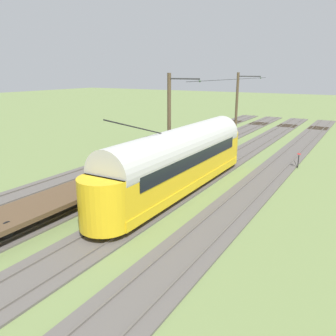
{
  "coord_description": "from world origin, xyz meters",
  "views": [
    {
      "loc": [
        -12.67,
        21.51,
        7.82
      ],
      "look_at": [
        -1.48,
        2.65,
        1.63
      ],
      "focal_mm": 36.71,
      "sensor_mm": 36.0,
      "label": 1
    }
  ],
  "objects_px": {
    "vintage_streetcar": "(179,159)",
    "flatcar_adjacent": "(70,193)",
    "track_end_bumper": "(186,135)",
    "catenary_pole_mid_near": "(170,124)",
    "switch_stand": "(298,160)",
    "catenary_pole_foreground": "(237,107)"
  },
  "relations": [
    {
      "from": "catenary_pole_mid_near",
      "to": "track_end_bumper",
      "type": "relative_size",
      "value": 4.29
    },
    {
      "from": "vintage_streetcar",
      "to": "track_end_bumper",
      "type": "bearing_deg",
      "value": -63.62
    },
    {
      "from": "switch_stand",
      "to": "track_end_bumper",
      "type": "height_order",
      "value": "switch_stand"
    },
    {
      "from": "flatcar_adjacent",
      "to": "track_end_bumper",
      "type": "distance_m",
      "value": 23.31
    },
    {
      "from": "track_end_bumper",
      "to": "flatcar_adjacent",
      "type": "bearing_deg",
      "value": 100.54
    },
    {
      "from": "vintage_streetcar",
      "to": "switch_stand",
      "type": "relative_size",
      "value": 14.19
    },
    {
      "from": "flatcar_adjacent",
      "to": "switch_stand",
      "type": "distance_m",
      "value": 18.74
    },
    {
      "from": "catenary_pole_foreground",
      "to": "switch_stand",
      "type": "distance_m",
      "value": 11.44
    },
    {
      "from": "switch_stand",
      "to": "catenary_pole_foreground",
      "type": "bearing_deg",
      "value": -42.01
    },
    {
      "from": "flatcar_adjacent",
      "to": "catenary_pole_foreground",
      "type": "distance_m",
      "value": 23.46
    },
    {
      "from": "catenary_pole_mid_near",
      "to": "switch_stand",
      "type": "height_order",
      "value": "catenary_pole_mid_near"
    },
    {
      "from": "track_end_bumper",
      "to": "switch_stand",
      "type": "bearing_deg",
      "value": 153.65
    },
    {
      "from": "catenary_pole_foreground",
      "to": "track_end_bumper",
      "type": "distance_m",
      "value": 7.13
    },
    {
      "from": "vintage_streetcar",
      "to": "flatcar_adjacent",
      "type": "distance_m",
      "value": 7.27
    },
    {
      "from": "vintage_streetcar",
      "to": "catenary_pole_mid_near",
      "type": "xyz_separation_m",
      "value": [
        2.38,
        -2.81,
        1.75
      ]
    },
    {
      "from": "catenary_pole_foreground",
      "to": "flatcar_adjacent",
      "type": "bearing_deg",
      "value": 85.36
    },
    {
      "from": "flatcar_adjacent",
      "to": "track_end_bumper",
      "type": "relative_size",
      "value": 7.63
    },
    {
      "from": "vintage_streetcar",
      "to": "switch_stand",
      "type": "distance_m",
      "value": 11.74
    },
    {
      "from": "vintage_streetcar",
      "to": "track_end_bumper",
      "type": "height_order",
      "value": "vintage_streetcar"
    },
    {
      "from": "vintage_streetcar",
      "to": "switch_stand",
      "type": "height_order",
      "value": "vintage_streetcar"
    },
    {
      "from": "catenary_pole_mid_near",
      "to": "switch_stand",
      "type": "xyz_separation_m",
      "value": [
        -8.13,
        -7.31,
        -3.31
      ]
    },
    {
      "from": "track_end_bumper",
      "to": "catenary_pole_mid_near",
      "type": "bearing_deg",
      "value": 113.13
    }
  ]
}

